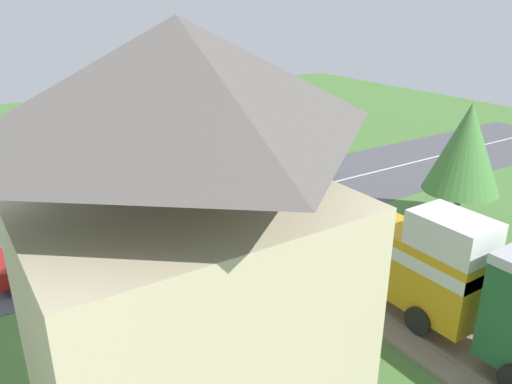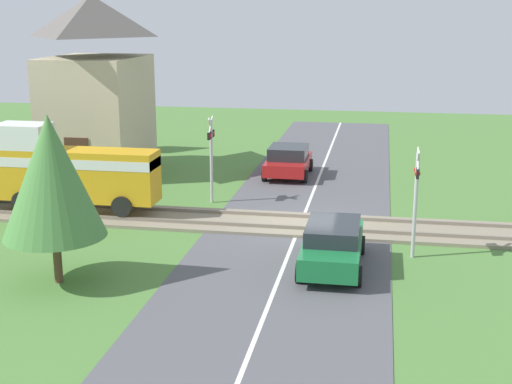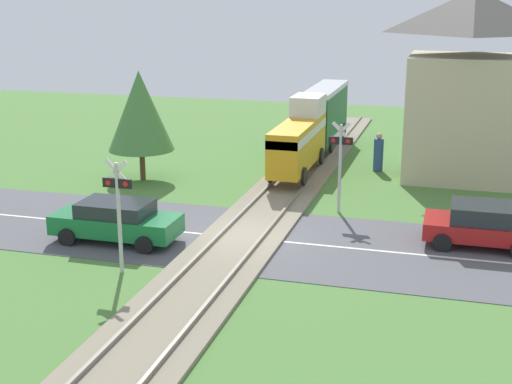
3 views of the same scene
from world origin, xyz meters
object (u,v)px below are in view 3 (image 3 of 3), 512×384
(car_far_side, at_px, (482,224))
(crossing_signal_east_approach, at_px, (340,155))
(crossing_signal_west_approach, at_px, (118,201))
(train, at_px, (314,123))
(station_building, at_px, (468,89))
(pedestrian_by_station, at_px, (378,154))
(car_near_crossing, at_px, (116,220))

(car_far_side, height_order, crossing_signal_east_approach, crossing_signal_east_approach)
(crossing_signal_west_approach, bearing_deg, train, 80.54)
(station_building, bearing_deg, train, 168.24)
(crossing_signal_east_approach, distance_m, pedestrian_by_station, 6.97)
(station_building, bearing_deg, car_far_side, -85.77)
(crossing_signal_west_approach, bearing_deg, station_building, 55.81)
(car_near_crossing, distance_m, station_building, 16.48)
(pedestrian_by_station, bearing_deg, crossing_signal_east_approach, -95.88)
(car_near_crossing, relative_size, crossing_signal_east_approach, 1.22)
(crossing_signal_east_approach, height_order, pedestrian_by_station, crossing_signal_east_approach)
(crossing_signal_west_approach, height_order, crossing_signal_east_approach, same)
(crossing_signal_east_approach, relative_size, station_building, 0.43)
(train, bearing_deg, pedestrian_by_station, -19.72)
(car_far_side, xyz_separation_m, crossing_signal_east_approach, (-5.09, 2.41, 1.46))
(pedestrian_by_station, bearing_deg, car_near_crossing, -121.09)
(car_near_crossing, relative_size, car_far_side, 1.16)
(car_near_crossing, distance_m, car_far_side, 12.03)
(car_far_side, distance_m, pedestrian_by_station, 10.21)
(car_near_crossing, xyz_separation_m, crossing_signal_east_approach, (6.59, 5.29, 1.46))
(train, height_order, station_building, station_building)
(car_near_crossing, bearing_deg, train, 73.34)
(car_near_crossing, xyz_separation_m, crossing_signal_west_approach, (1.36, -2.41, 1.46))
(car_near_crossing, distance_m, crossing_signal_east_approach, 8.58)
(crossing_signal_west_approach, bearing_deg, pedestrian_by_station, 67.76)
(train, relative_size, crossing_signal_east_approach, 3.66)
(car_far_side, distance_m, crossing_signal_west_approach, 11.69)
(crossing_signal_west_approach, xyz_separation_m, station_building, (9.66, 14.23, 1.78))
(train, relative_size, car_far_side, 3.47)
(car_far_side, height_order, station_building, station_building)
(train, xyz_separation_m, car_far_side, (7.71, -10.40, -1.11))
(train, xyz_separation_m, station_building, (7.05, -1.47, 2.13))
(crossing_signal_east_approach, bearing_deg, car_near_crossing, -141.22)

